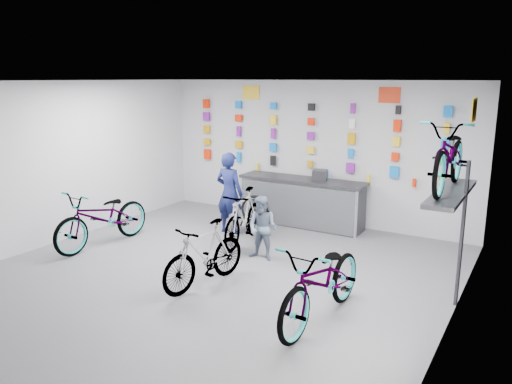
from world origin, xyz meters
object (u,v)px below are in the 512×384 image
Objects in this scene: bike_left at (103,217)px; counter at (301,203)px; bike_center at (204,254)px; bike_service at (244,217)px; customer at (263,228)px; clerk at (229,193)px; bike_right at (323,281)px.

counter is at bearing 53.56° from bike_left.
bike_service reaches higher than bike_center.
customer reaches higher than bike_service.
counter is 1.65× the size of clerk.
bike_center is at bearing -7.56° from bike_left.
counter is 1.66× the size of bike_center.
customer is at bearing 142.38° from bike_right.
bike_right is 1.20× the size of bike_service.
bike_center is 0.95× the size of bike_service.
clerk reaches higher than bike_right.
bike_center is 1.47× the size of customer.
bike_left is 1.27× the size of bike_center.
counter is at bearing -128.20° from clerk.
counter is 3.59m from bike_center.
bike_center is at bearing -84.06° from bike_service.
bike_right is 1.27× the size of clerk.
bike_center is 2.66m from clerk.
bike_left is at bearing 175.46° from bike_right.
customer reaches higher than bike_center.
bike_service is 1.55× the size of customer.
bike_center is 1.96m from bike_right.
bike_right reaches higher than counter.
bike_service is at bearing 36.57° from bike_left.
bike_left is at bearing -164.41° from customer.
bike_left reaches higher than bike_center.
bike_center is 0.79× the size of bike_right.
customer is at bearing 145.12° from clerk.
bike_service is at bearing -103.55° from counter.
bike_left is at bearing -156.19° from bike_service.
counter is 1.31× the size of bike_right.
clerk reaches higher than bike_center.
customer is at bearing 91.61° from bike_center.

